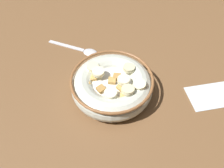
{
  "coord_description": "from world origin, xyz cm",
  "views": [
    {
      "loc": [
        -6.85,
        30.52,
        40.65
      ],
      "look_at": [
        0.0,
        0.0,
        3.0
      ],
      "focal_mm": 36.44,
      "sensor_mm": 36.0,
      "label": 1
    }
  ],
  "objects": [
    {
      "name": "cereal_bowl",
      "position": [
        -0.02,
        0.01,
        2.76
      ],
      "size": [
        17.73,
        17.73,
        6.07
      ],
      "color": "beige",
      "rests_on": "ground_plane"
    },
    {
      "name": "folded_napkin",
      "position": [
        -22.23,
        -4.02,
        0.15
      ],
      "size": [
        12.94,
        10.61,
        0.3
      ],
      "primitive_type": "cube",
      "rotation": [
        0.0,
        0.0,
        0.41
      ],
      "color": "silver",
      "rests_on": "ground_plane"
    },
    {
      "name": "spoon",
      "position": [
        10.67,
        -12.04,
        0.33
      ],
      "size": [
        14.32,
        3.98,
        0.8
      ],
      "color": "silver",
      "rests_on": "ground_plane"
    },
    {
      "name": "ground_plane",
      "position": [
        0.0,
        0.0,
        -1.0
      ],
      "size": [
        129.45,
        129.45,
        2.0
      ],
      "primitive_type": "cube",
      "color": "brown"
    }
  ]
}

